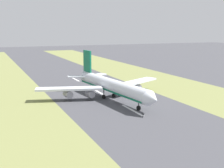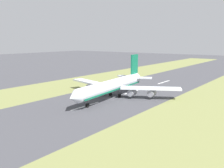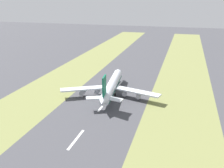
{
  "view_description": "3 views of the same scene",
  "coord_description": "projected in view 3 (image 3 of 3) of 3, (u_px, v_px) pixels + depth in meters",
  "views": [
    {
      "loc": [
        53.06,
        123.89,
        32.11
      ],
      "look_at": [
        0.1,
        -1.68,
        7.0
      ],
      "focal_mm": 50.0,
      "sensor_mm": 36.0,
      "label": 1
    },
    {
      "loc": [
        -74.4,
        101.26,
        28.68
      ],
      "look_at": [
        0.1,
        -1.68,
        7.0
      ],
      "focal_mm": 42.0,
      "sensor_mm": 36.0,
      "label": 2
    },
    {
      "loc": [
        44.23,
        -157.89,
        62.4
      ],
      "look_at": [
        0.1,
        -1.68,
        7.0
      ],
      "focal_mm": 42.0,
      "sensor_mm": 36.0,
      "label": 3
    }
  ],
  "objects": [
    {
      "name": "grass_median_west",
      "position": [
        52.0,
        87.0,
        186.91
      ],
      "size": [
        40.0,
        600.0,
        0.01
      ],
      "primitive_type": "cube",
      "color": "olive",
      "rests_on": "ground"
    },
    {
      "name": "centreline_dash_near",
      "position": [
        76.0,
        139.0,
        119.16
      ],
      "size": [
        1.2,
        18.0,
        0.01
      ],
      "primitive_type": "cube",
      "color": "silver",
      "rests_on": "ground"
    },
    {
      "name": "centreline_dash_far",
      "position": [
        119.0,
        85.0,
        192.02
      ],
      "size": [
        1.2,
        18.0,
        0.01
      ],
      "primitive_type": "cube",
      "color": "silver",
      "rests_on": "ground"
    },
    {
      "name": "grass_median_east",
      "position": [
        182.0,
        100.0,
        163.76
      ],
      "size": [
        40.0,
        600.0,
        0.01
      ],
      "primitive_type": "cube",
      "color": "olive",
      "rests_on": "ground"
    },
    {
      "name": "airplane_main_jet",
      "position": [
        112.0,
        86.0,
        170.06
      ],
      "size": [
        63.75,
        67.2,
        20.2
      ],
      "color": "silver",
      "rests_on": "ground"
    },
    {
      "name": "ground_plane",
      "position": [
        113.0,
        93.0,
        175.34
      ],
      "size": [
        800.0,
        800.0,
        0.0
      ],
      "primitive_type": "plane",
      "color": "#424247"
    },
    {
      "name": "centreline_dash_mid",
      "position": [
        103.0,
        106.0,
        155.59
      ],
      "size": [
        1.2,
        18.0,
        0.01
      ],
      "primitive_type": "cube",
      "color": "silver",
      "rests_on": "ground"
    }
  ]
}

